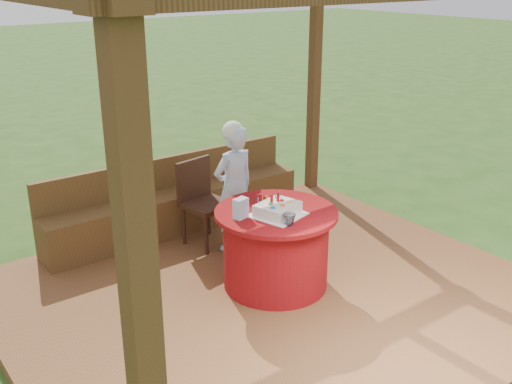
% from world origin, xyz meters
% --- Properties ---
extents(ground, '(60.00, 60.00, 0.00)m').
position_xyz_m(ground, '(0.00, 0.00, 0.00)').
color(ground, '#264918').
rests_on(ground, ground).
extents(deck, '(4.50, 4.00, 0.12)m').
position_xyz_m(deck, '(0.00, 0.00, 0.06)').
color(deck, brown).
rests_on(deck, ground).
extents(pergola, '(4.50, 4.00, 2.72)m').
position_xyz_m(pergola, '(0.00, 0.00, 2.41)').
color(pergola, brown).
rests_on(pergola, deck).
extents(bench, '(3.00, 0.42, 0.80)m').
position_xyz_m(bench, '(0.00, 1.72, 0.38)').
color(bench, brown).
rests_on(bench, deck).
extents(table, '(1.09, 1.09, 0.73)m').
position_xyz_m(table, '(0.10, 0.08, 0.49)').
color(table, '#9C1111').
rests_on(table, deck).
extents(chair, '(0.51, 0.51, 0.89)m').
position_xyz_m(chair, '(0.06, 1.27, 0.62)').
color(chair, '#361C11').
rests_on(chair, deck).
extents(elderly_woman, '(0.50, 0.34, 1.35)m').
position_xyz_m(elderly_woman, '(0.23, 0.94, 0.80)').
color(elderly_woman, '#92B1D9').
rests_on(elderly_woman, deck).
extents(birthday_cake, '(0.50, 0.50, 0.18)m').
position_xyz_m(birthday_cake, '(0.05, 0.00, 0.91)').
color(birthday_cake, white).
rests_on(birthday_cake, table).
extents(gift_bag, '(0.14, 0.11, 0.18)m').
position_xyz_m(gift_bag, '(-0.24, 0.14, 0.94)').
color(gift_bag, '#E191CF').
rests_on(gift_bag, table).
extents(drinking_glass, '(0.13, 0.13, 0.10)m').
position_xyz_m(drinking_glass, '(-0.01, -0.22, 0.90)').
color(drinking_glass, silver).
rests_on(drinking_glass, table).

